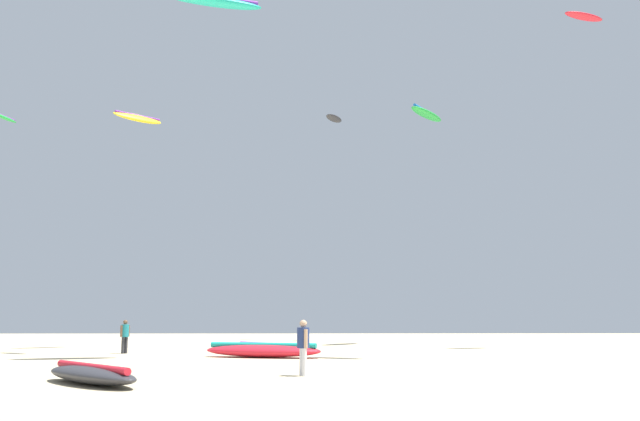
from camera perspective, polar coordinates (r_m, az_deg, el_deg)
name	(u,v)px	position (r m, az deg, el deg)	size (l,w,h in m)	color
ground_plane	(331,403)	(15.56, 0.89, -15.27)	(120.00, 120.00, 0.00)	beige
person_foreground	(303,343)	(22.39, -1.36, -10.62)	(0.39, 0.54, 1.72)	silver
person_midground	(125,334)	(36.78, -15.44, -9.55)	(0.38, 0.45, 1.64)	#2D2D33
kite_grounded_near	(263,350)	(32.24, -4.64, -11.17)	(5.64, 3.14, 0.67)	red
kite_grounded_mid	(91,375)	(20.61, -17.95, -12.46)	(4.01, 4.36, 0.58)	#2D2D33
kite_grounded_far	(258,346)	(39.21, -5.01, -10.84)	(3.07, 3.35, 0.42)	green
kite_aloft_0	(4,117)	(44.63, -24.10, 6.86)	(1.10, 2.16, 0.41)	green
kite_aloft_3	(214,1)	(34.45, -8.51, 16.32)	(4.66, 2.59, 0.75)	#19B29E
kite_aloft_4	(584,16)	(47.24, 20.48, 14.43)	(2.97, 1.87, 0.29)	red
kite_aloft_5	(334,118)	(58.80, 1.13, 7.43)	(1.81, 2.36, 0.55)	#2D2D33
kite_aloft_6	(427,114)	(49.04, 8.58, 7.69)	(3.31, 4.10, 0.63)	green
kite_aloft_7	(138,118)	(44.63, -14.48, 7.24)	(2.98, 2.78, 0.81)	yellow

